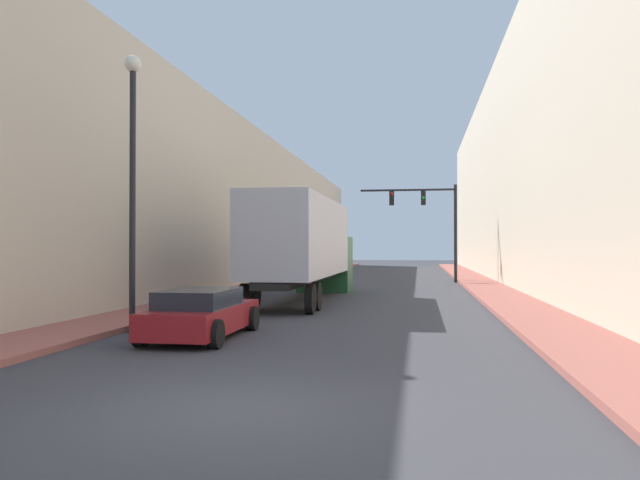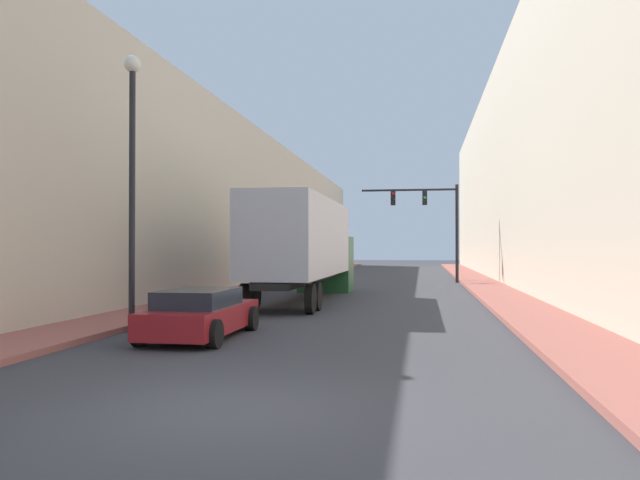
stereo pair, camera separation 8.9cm
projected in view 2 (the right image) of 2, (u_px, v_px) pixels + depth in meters
ground_plane at (224, 410)px, 8.43m from camera, size 200.00×200.00×0.00m
sidewalk_right at (481, 283)px, 37.05m from camera, size 2.24×80.00×0.15m
sidewalk_left at (281, 281)px, 39.01m from camera, size 2.24×80.00×0.15m
building_right at (552, 167)px, 36.46m from camera, size 6.00×80.00×13.79m
building_left at (218, 207)px, 39.73m from camera, size 6.00×80.00×9.53m
semi_truck at (306, 245)px, 25.74m from camera, size 2.53×12.92×4.08m
sedan_car at (201, 314)px, 15.14m from camera, size 1.95×4.31×1.19m
traffic_signal_gantry at (434, 215)px, 39.20m from camera, size 6.07×0.35×6.14m
street_lamp at (132, 156)px, 16.24m from camera, size 0.44×0.44×7.21m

